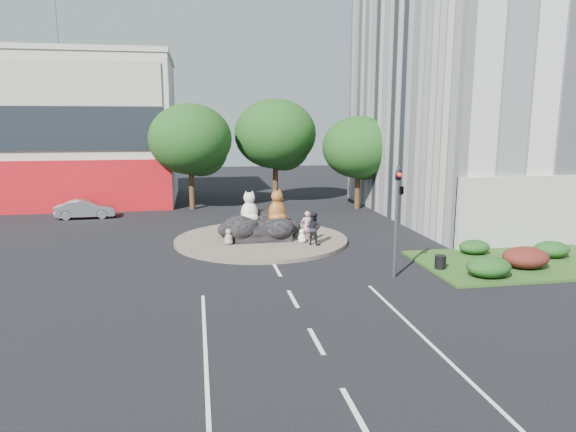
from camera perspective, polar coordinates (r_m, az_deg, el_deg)
name	(u,v)px	position (r m, az deg, el deg)	size (l,w,h in m)	color
ground	(293,299)	(20.51, 0.56, -9.21)	(120.00, 120.00, 0.00)	black
roundabout_island	(261,240)	(29.98, -2.99, -2.65)	(10.00, 10.00, 0.20)	brown
rock_plinth	(261,230)	(29.86, -3.00, -1.62)	(3.20, 2.60, 0.90)	black
shophouse_block	(21,130)	(49.05, -27.54, 8.50)	(25.20, 12.30, 17.40)	#BDB7AA
grass_verge	(521,263)	(27.80, 24.49, -4.74)	(10.00, 6.00, 0.12)	#224416
tree_left	(191,143)	(41.07, -10.70, 8.01)	(6.46, 6.46, 8.27)	#382314
tree_mid	(276,137)	(43.56, -1.35, 8.73)	(6.84, 6.84, 8.76)	#382314
tree_right	(359,150)	(41.10, 7.89, 7.23)	(5.70, 5.70, 7.30)	#382314
hedge_near_green	(489,267)	(24.45, 21.40, -5.29)	(2.00, 1.60, 0.90)	#163C13
hedge_red	(526,257)	(26.59, 24.90, -4.20)	(2.20, 1.76, 0.99)	#451812
hedge_mid_green	(552,249)	(29.24, 27.24, -3.31)	(1.80, 1.44, 0.81)	#163C13
hedge_back_green	(474,247)	(28.37, 20.00, -3.25)	(1.60, 1.28, 0.72)	#163C13
traffic_light	(399,198)	(22.93, 12.25, 2.00)	(0.44, 1.24, 5.00)	#595B60
street_lamp	(487,163)	(31.65, 21.23, 5.52)	(2.34, 0.22, 8.06)	#595B60
cat_white	(249,207)	(29.48, -4.32, 0.99)	(1.15, 0.99, 1.91)	silver
cat_tabby	(277,206)	(29.51, -1.22, 1.11)	(1.20, 1.04, 2.00)	#B56E25
kitten_calico	(229,236)	(28.49, -6.63, -2.26)	(0.55, 0.47, 0.91)	silver
kitten_white	(302,236)	(28.72, 1.55, -2.19)	(0.49, 0.42, 0.81)	white
pedestrian_pink	(307,226)	(28.92, 2.11, -1.16)	(0.64, 0.42, 1.74)	pink
pedestrian_dark	(313,228)	(28.22, 2.83, -1.38)	(0.88, 0.69, 1.82)	black
parked_car	(86,209)	(39.72, -21.55, 0.74)	(1.44, 4.12, 1.36)	#B4B7BC
litter_bin	(440,262)	(25.09, 16.56, -4.92)	(0.52, 0.52, 0.63)	black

